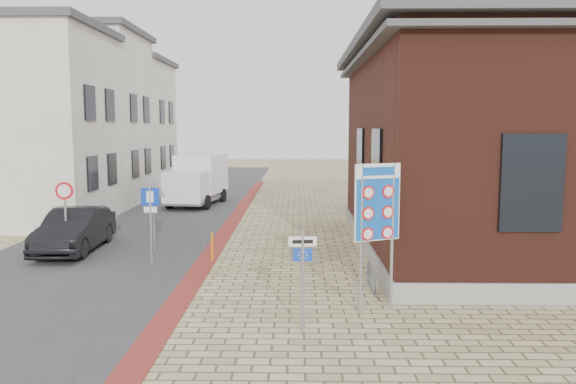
% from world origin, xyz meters
% --- Properties ---
extents(ground, '(120.00, 120.00, 0.00)m').
position_xyz_m(ground, '(0.00, 0.00, 0.00)').
color(ground, tan).
rests_on(ground, ground).
extents(road_strip, '(7.00, 60.00, 0.02)m').
position_xyz_m(road_strip, '(-5.50, 15.00, 0.01)').
color(road_strip, '#38383A').
rests_on(road_strip, ground).
extents(curb_strip, '(0.60, 40.00, 0.02)m').
position_xyz_m(curb_strip, '(-2.00, 10.00, 0.01)').
color(curb_strip, maroon).
rests_on(curb_strip, ground).
extents(brick_building, '(13.00, 13.00, 6.80)m').
position_xyz_m(brick_building, '(8.99, 7.00, 3.49)').
color(brick_building, gray).
rests_on(brick_building, ground).
extents(townhouse_near, '(7.40, 6.40, 8.30)m').
position_xyz_m(townhouse_near, '(-10.99, 12.00, 4.17)').
color(townhouse_near, beige).
rests_on(townhouse_near, ground).
extents(townhouse_mid, '(7.40, 6.40, 9.10)m').
position_xyz_m(townhouse_mid, '(-10.99, 18.00, 4.57)').
color(townhouse_mid, beige).
rests_on(townhouse_mid, ground).
extents(townhouse_far, '(7.40, 6.40, 8.30)m').
position_xyz_m(townhouse_far, '(-10.99, 24.00, 4.17)').
color(townhouse_far, beige).
rests_on(townhouse_far, ground).
extents(bike_rack, '(0.08, 1.80, 0.60)m').
position_xyz_m(bike_rack, '(2.65, 2.20, 0.26)').
color(bike_rack, slate).
rests_on(bike_rack, ground).
extents(sedan, '(1.65, 4.33, 1.41)m').
position_xyz_m(sedan, '(-6.50, 6.37, 0.70)').
color(sedan, black).
rests_on(sedan, ground).
extents(box_truck, '(2.66, 5.23, 2.62)m').
position_xyz_m(box_truck, '(-4.41, 17.44, 1.35)').
color(box_truck, slate).
rests_on(box_truck, ground).
extents(border_sign, '(1.04, 0.49, 3.27)m').
position_xyz_m(border_sign, '(2.50, 0.50, 2.37)').
color(border_sign, gray).
rests_on(border_sign, ground).
extents(essen_sign, '(0.56, 0.08, 2.05)m').
position_xyz_m(essen_sign, '(0.87, -0.85, 1.33)').
color(essen_sign, gray).
rests_on(essen_sign, ground).
extents(parking_sign, '(0.52, 0.07, 2.37)m').
position_xyz_m(parking_sign, '(-3.50, 4.50, 1.60)').
color(parking_sign, gray).
rests_on(parking_sign, ground).
extents(yield_sign, '(0.87, 0.17, 2.46)m').
position_xyz_m(yield_sign, '(-3.80, 6.00, 1.87)').
color(yield_sign, gray).
rests_on(yield_sign, ground).
extents(speed_sign, '(0.55, 0.08, 2.35)m').
position_xyz_m(speed_sign, '(-6.50, 5.71, 1.57)').
color(speed_sign, gray).
rests_on(speed_sign, ground).
extents(bollard, '(0.10, 0.10, 0.89)m').
position_xyz_m(bollard, '(-1.80, 5.00, 0.45)').
color(bollard, orange).
rests_on(bollard, ground).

